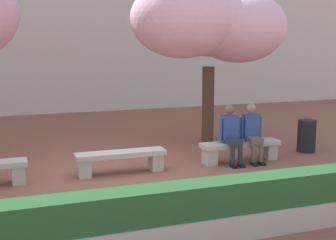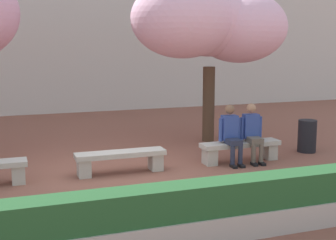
{
  "view_description": "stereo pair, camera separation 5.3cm",
  "coord_description": "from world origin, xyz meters",
  "px_view_note": "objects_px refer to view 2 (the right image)",
  "views": [
    {
      "loc": [
        -2.28,
        -8.94,
        2.62
      ],
      "look_at": [
        1.09,
        0.2,
        1.0
      ],
      "focal_mm": 50.0,
      "sensor_mm": 36.0,
      "label": 1
    },
    {
      "loc": [
        -2.23,
        -8.96,
        2.62
      ],
      "look_at": [
        1.09,
        0.2,
        1.0
      ],
      "focal_mm": 50.0,
      "sensor_mm": 36.0,
      "label": 2
    }
  ],
  "objects_px": {
    "stone_bench_near_west": "(121,158)",
    "cherry_tree_main": "(210,23)",
    "person_seated_left": "(231,132)",
    "trash_bin": "(307,136)",
    "person_seated_right": "(252,130)",
    "stone_bench_center": "(240,148)"
  },
  "relations": [
    {
      "from": "person_seated_left",
      "to": "trash_bin",
      "type": "xyz_separation_m",
      "value": [
        2.24,
        0.35,
        -0.31
      ]
    },
    {
      "from": "stone_bench_near_west",
      "to": "stone_bench_center",
      "type": "relative_size",
      "value": 1.0
    },
    {
      "from": "stone_bench_near_west",
      "to": "trash_bin",
      "type": "distance_m",
      "value": 4.71
    },
    {
      "from": "person_seated_left",
      "to": "stone_bench_center",
      "type": "bearing_deg",
      "value": 11.22
    },
    {
      "from": "person_seated_left",
      "to": "cherry_tree_main",
      "type": "relative_size",
      "value": 0.31
    },
    {
      "from": "person_seated_right",
      "to": "trash_bin",
      "type": "bearing_deg",
      "value": 11.38
    },
    {
      "from": "stone_bench_center",
      "to": "person_seated_right",
      "type": "relative_size",
      "value": 1.42
    },
    {
      "from": "cherry_tree_main",
      "to": "trash_bin",
      "type": "distance_m",
      "value": 3.74
    },
    {
      "from": "stone_bench_near_west",
      "to": "cherry_tree_main",
      "type": "height_order",
      "value": "cherry_tree_main"
    },
    {
      "from": "person_seated_left",
      "to": "person_seated_right",
      "type": "relative_size",
      "value": 1.0
    },
    {
      "from": "person_seated_right",
      "to": "cherry_tree_main",
      "type": "distance_m",
      "value": 3.29
    },
    {
      "from": "stone_bench_near_west",
      "to": "person_seated_left",
      "type": "relative_size",
      "value": 1.42
    },
    {
      "from": "cherry_tree_main",
      "to": "stone_bench_near_west",
      "type": "bearing_deg",
      "value": -143.59
    },
    {
      "from": "trash_bin",
      "to": "stone_bench_near_west",
      "type": "bearing_deg",
      "value": -176.44
    },
    {
      "from": "person_seated_right",
      "to": "trash_bin",
      "type": "height_order",
      "value": "person_seated_right"
    },
    {
      "from": "stone_bench_center",
      "to": "cherry_tree_main",
      "type": "height_order",
      "value": "cherry_tree_main"
    },
    {
      "from": "person_seated_left",
      "to": "trash_bin",
      "type": "bearing_deg",
      "value": 8.77
    },
    {
      "from": "cherry_tree_main",
      "to": "trash_bin",
      "type": "xyz_separation_m",
      "value": [
        1.74,
        -1.89,
        -2.72
      ]
    },
    {
      "from": "stone_bench_center",
      "to": "trash_bin",
      "type": "distance_m",
      "value": 2.0
    },
    {
      "from": "person_seated_left",
      "to": "person_seated_right",
      "type": "xyz_separation_m",
      "value": [
        0.53,
        0.0,
        0.0
      ]
    },
    {
      "from": "person_seated_left",
      "to": "person_seated_right",
      "type": "height_order",
      "value": "same"
    },
    {
      "from": "stone_bench_center",
      "to": "trash_bin",
      "type": "height_order",
      "value": "trash_bin"
    }
  ]
}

